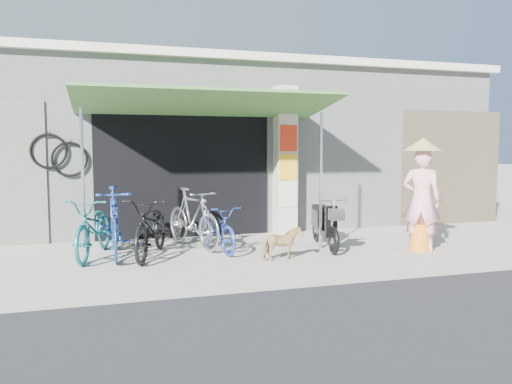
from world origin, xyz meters
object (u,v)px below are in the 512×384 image
object	(u,v)px
bike_teal	(95,227)
bike_black	(152,227)
bike_blue	(114,222)
bike_navy	(217,228)
moped	(324,224)
street_dog	(282,244)
bike_silver	(193,218)
nun	(422,196)

from	to	relation	value
bike_teal	bike_black	world-z (taller)	bike_black
bike_blue	bike_navy	world-z (taller)	bike_blue
bike_blue	moped	xyz separation A→B (m)	(3.56, -0.30, -0.15)
bike_blue	street_dog	world-z (taller)	bike_blue
bike_teal	bike_silver	xyz separation A→B (m)	(1.64, 0.34, 0.04)
bike_silver	street_dog	bearing A→B (deg)	-71.43
bike_navy	moped	distance (m)	1.90
bike_silver	moped	size ratio (longest dim) A/B	1.10
street_dog	nun	xyz separation A→B (m)	(2.52, 0.02, 0.68)
bike_teal	street_dog	distance (m)	3.01
bike_silver	street_dog	world-z (taller)	bike_silver
street_dog	nun	distance (m)	2.61
street_dog	nun	size ratio (longest dim) A/B	0.33
bike_blue	bike_silver	bearing A→B (deg)	15.68
bike_blue	bike_navy	size ratio (longest dim) A/B	1.25
bike_black	moped	size ratio (longest dim) A/B	1.16
bike_silver	moped	bearing A→B (deg)	-37.21
bike_blue	street_dog	distance (m)	2.72
bike_navy	nun	size ratio (longest dim) A/B	0.78
bike_teal	bike_black	distance (m)	0.92
moped	nun	distance (m)	1.71
bike_navy	moped	xyz separation A→B (m)	(1.88, -0.25, 0.02)
bike_navy	street_dog	bearing A→B (deg)	-62.50
bike_blue	moped	world-z (taller)	bike_blue
bike_teal	moped	size ratio (longest dim) A/B	1.15
bike_blue	bike_navy	distance (m)	1.69
bike_teal	street_dog	size ratio (longest dim) A/B	2.92
street_dog	bike_navy	bearing A→B (deg)	34.15
bike_teal	nun	world-z (taller)	nun
bike_teal	bike_navy	xyz separation A→B (m)	(1.98, -0.09, -0.09)
bike_teal	bike_blue	xyz separation A→B (m)	(0.30, -0.05, 0.08)
bike_blue	bike_navy	bearing A→B (deg)	-2.05
street_dog	bike_teal	bearing A→B (deg)	63.60
bike_blue	bike_silver	size ratio (longest dim) A/B	1.07
street_dog	moped	size ratio (longest dim) A/B	0.40
bike_silver	bike_black	bearing A→B (deg)	-162.40
nun	street_dog	bearing A→B (deg)	41.19
bike_teal	bike_blue	bearing A→B (deg)	4.86
bike_teal	bike_black	size ratio (longest dim) A/B	1.00
bike_teal	bike_navy	bearing A→B (deg)	11.71
bike_black	bike_silver	world-z (taller)	bike_silver
bike_black	street_dog	world-z (taller)	bike_black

